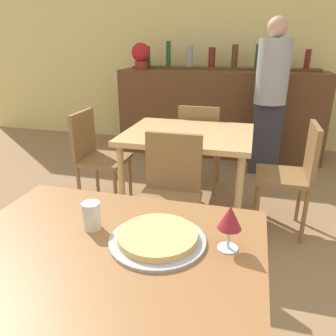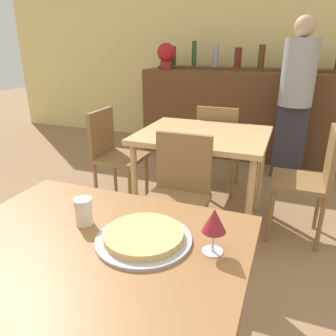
% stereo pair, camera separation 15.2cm
% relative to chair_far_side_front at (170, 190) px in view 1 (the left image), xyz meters
% --- Properties ---
extents(wall_back, '(8.00, 0.05, 2.80)m').
position_rel_chair_far_side_front_xyz_m(wall_back, '(0.04, 2.94, 0.88)').
color(wall_back, '#EAD684').
rests_on(wall_back, ground_plane).
extents(dining_table_near, '(1.06, 0.84, 0.78)m').
position_rel_chair_far_side_front_xyz_m(dining_table_near, '(0.04, -1.06, 0.17)').
color(dining_table_near, brown).
rests_on(dining_table_near, ground_plane).
extents(dining_table_far, '(1.00, 0.83, 0.76)m').
position_rel_chair_far_side_front_xyz_m(dining_table_far, '(-0.00, 0.59, 0.16)').
color(dining_table_far, tan).
rests_on(dining_table_far, ground_plane).
extents(bar_counter, '(2.60, 0.56, 1.09)m').
position_rel_chair_far_side_front_xyz_m(bar_counter, '(0.04, 2.44, 0.03)').
color(bar_counter, brown).
rests_on(bar_counter, ground_plane).
extents(bar_back_shelf, '(2.39, 0.24, 0.35)m').
position_rel_chair_far_side_front_xyz_m(bar_back_shelf, '(0.06, 2.58, 0.65)').
color(bar_back_shelf, brown).
rests_on(bar_back_shelf, bar_counter).
extents(chair_far_side_front, '(0.40, 0.40, 0.88)m').
position_rel_chair_far_side_front_xyz_m(chair_far_side_front, '(0.00, 0.00, 0.00)').
color(chair_far_side_front, olive).
rests_on(chair_far_side_front, ground_plane).
extents(chair_far_side_back, '(0.40, 0.40, 0.88)m').
position_rel_chair_far_side_front_xyz_m(chair_far_side_back, '(-0.00, 1.18, 0.00)').
color(chair_far_side_back, olive).
rests_on(chair_far_side_back, ground_plane).
extents(chair_far_side_left, '(0.40, 0.40, 0.88)m').
position_rel_chair_far_side_front_xyz_m(chair_far_side_left, '(-0.82, 0.59, 0.00)').
color(chair_far_side_left, olive).
rests_on(chair_far_side_left, ground_plane).
extents(chair_far_side_right, '(0.40, 0.40, 0.88)m').
position_rel_chair_far_side_front_xyz_m(chair_far_side_right, '(0.82, 0.59, 0.00)').
color(chair_far_side_right, olive).
rests_on(chair_far_side_right, ground_plane).
extents(pizza_tray, '(0.34, 0.34, 0.04)m').
position_rel_chair_far_side_front_xyz_m(pizza_tray, '(0.21, -0.96, 0.28)').
color(pizza_tray, '#A3A3A8').
rests_on(pizza_tray, dining_table_near).
extents(cheese_shaker, '(0.07, 0.07, 0.11)m').
position_rel_chair_far_side_front_xyz_m(cheese_shaker, '(-0.05, -0.94, 0.31)').
color(cheese_shaker, beige).
rests_on(cheese_shaker, dining_table_near).
extents(person_standing, '(0.34, 0.34, 1.67)m').
position_rel_chair_far_side_front_xyz_m(person_standing, '(0.64, 1.86, 0.39)').
color(person_standing, '#2D2D38').
rests_on(person_standing, ground_plane).
extents(wine_glass, '(0.08, 0.08, 0.16)m').
position_rel_chair_far_side_front_xyz_m(wine_glass, '(0.44, -0.94, 0.37)').
color(wine_glass, silver).
rests_on(wine_glass, dining_table_near).
extents(potted_plant, '(0.24, 0.24, 0.33)m').
position_rel_chair_far_side_front_xyz_m(potted_plant, '(-1.01, 2.39, 0.76)').
color(potted_plant, maroon).
rests_on(potted_plant, bar_counter).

